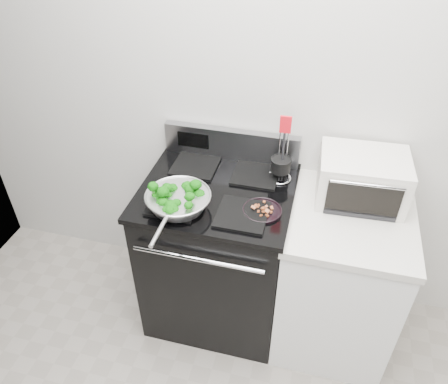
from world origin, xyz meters
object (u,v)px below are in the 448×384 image
(utensil_holder, at_px, (280,168))
(bacon_plate, at_px, (262,209))
(toaster_oven, at_px, (362,178))
(skillet, at_px, (178,200))
(gas_range, at_px, (218,252))

(utensil_holder, bearing_deg, bacon_plate, -99.80)
(toaster_oven, bearing_deg, skillet, -160.85)
(gas_range, xyz_separation_m, skillet, (-0.14, -0.20, 0.51))
(gas_range, height_order, skillet, gas_range)
(skillet, xyz_separation_m, bacon_plate, (0.40, 0.08, -0.03))
(gas_range, height_order, bacon_plate, gas_range)
(gas_range, distance_m, toaster_oven, 0.91)
(gas_range, height_order, toaster_oven, toaster_oven)
(utensil_holder, bearing_deg, toaster_oven, -4.98)
(bacon_plate, relative_size, toaster_oven, 0.43)
(skillet, distance_m, utensil_holder, 0.57)
(bacon_plate, relative_size, utensil_holder, 0.51)
(skillet, relative_size, utensil_holder, 1.35)
(toaster_oven, bearing_deg, bacon_plate, -152.24)
(skillet, height_order, bacon_plate, skillet)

